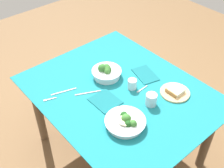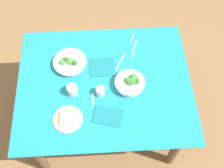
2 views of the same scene
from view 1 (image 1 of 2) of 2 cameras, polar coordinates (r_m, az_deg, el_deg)
The scene contains 13 objects.
ground_plane at distance 2.64m, azimuth 1.30°, elevation -12.98°, with size 6.00×6.00×0.00m, color brown.
dining_table at distance 2.17m, azimuth 1.55°, elevation -3.35°, with size 1.35×1.10×0.71m.
broccoli_bowl_far at distance 2.21m, azimuth -1.16°, elevation 2.38°, with size 0.23×0.23×0.11m.
broccoli_bowl_near at distance 1.85m, azimuth 2.71°, elevation -7.52°, with size 0.27×0.27×0.09m.
bread_side_plate at distance 2.13m, azimuth 12.41°, elevation -1.53°, with size 0.22×0.22×0.04m.
water_glass_center at distance 2.11m, azimuth 4.04°, elevation -0.01°, with size 0.07×0.07×0.08m, color silver.
water_glass_side at distance 1.99m, azimuth 7.81°, elevation -3.07°, with size 0.08×0.08×0.09m, color silver.
fork_by_far_bowl at distance 2.13m, azimuth 5.94°, elevation -1.06°, with size 0.01×0.11×0.00m.
fork_by_near_bowl at distance 2.08m, azimuth -12.40°, elevation -3.00°, with size 0.04×0.09×0.00m.
table_knife_left at distance 2.09m, azimuth -4.81°, elevation -1.76°, with size 0.19×0.01×0.00m, color #B7B7BC.
table_knife_right at distance 2.13m, azimuth -9.56°, elevation -1.48°, with size 0.19×0.01×0.00m, color #B7B7BC.
napkin_folded_upper at distance 2.26m, azimuth 6.66°, elevation 1.89°, with size 0.21×0.14×0.01m, color #156870.
napkin_folded_lower at distance 2.02m, azimuth -1.37°, elevation -3.37°, with size 0.20×0.17×0.01m, color #156870.
Camera 1 is at (1.15, -1.06, 2.12)m, focal length 45.92 mm.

